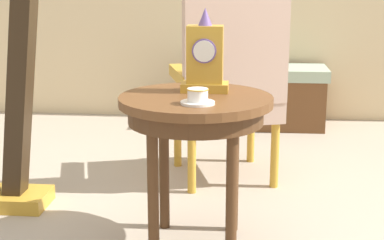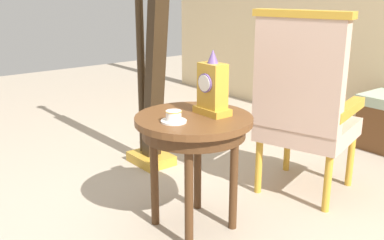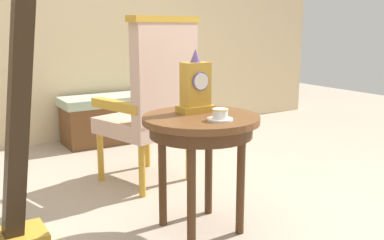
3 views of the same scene
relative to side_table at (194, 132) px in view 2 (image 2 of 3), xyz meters
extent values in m
plane|color=tan|center=(-0.04, 0.04, -0.54)|extent=(10.00, 10.00, 0.00)
cylinder|color=brown|center=(0.00, 0.00, 0.07)|extent=(0.61, 0.61, 0.03)
cylinder|color=#482B16|center=(0.00, 0.00, 0.01)|extent=(0.53, 0.53, 0.07)
cylinder|color=#482B16|center=(0.15, 0.15, -0.25)|extent=(0.04, 0.04, 0.59)
cylinder|color=#482B16|center=(-0.15, 0.15, -0.25)|extent=(0.04, 0.04, 0.59)
cylinder|color=#482B16|center=(-0.15, -0.15, -0.25)|extent=(0.04, 0.04, 0.59)
cylinder|color=#482B16|center=(0.15, -0.15, -0.25)|extent=(0.04, 0.04, 0.59)
cylinder|color=white|center=(0.02, -0.14, 0.09)|extent=(0.13, 0.13, 0.01)
cylinder|color=white|center=(0.02, -0.14, 0.12)|extent=(0.08, 0.08, 0.05)
torus|color=gold|center=(0.02, -0.14, 0.14)|extent=(0.08, 0.08, 0.00)
cube|color=gold|center=(0.03, 0.10, 0.10)|extent=(0.19, 0.11, 0.04)
cube|color=gold|center=(0.03, 0.10, 0.23)|extent=(0.14, 0.09, 0.23)
cylinder|color=#664C8C|center=(0.03, 0.05, 0.25)|extent=(0.10, 0.01, 0.10)
cylinder|color=white|center=(0.03, 0.04, 0.25)|extent=(0.08, 0.00, 0.08)
cone|color=#664C8C|center=(0.03, 0.10, 0.38)|extent=(0.06, 0.06, 0.07)
cube|color=#CCA893|center=(0.08, 0.86, -0.14)|extent=(0.64, 0.64, 0.11)
cube|color=#CCA893|center=(0.14, 0.64, 0.24)|extent=(0.52, 0.23, 0.64)
cube|color=gold|center=(0.14, 0.64, 0.58)|extent=(0.57, 0.25, 0.04)
cube|color=gold|center=(0.30, 0.92, 0.03)|extent=(0.20, 0.47, 0.06)
cube|color=gold|center=(-0.14, 0.79, 0.03)|extent=(0.20, 0.47, 0.06)
cylinder|color=gold|center=(0.23, 1.13, -0.37)|extent=(0.04, 0.04, 0.35)
cylinder|color=gold|center=(-0.19, 1.01, -0.37)|extent=(0.04, 0.04, 0.35)
cylinder|color=gold|center=(0.35, 0.71, -0.37)|extent=(0.04, 0.04, 0.35)
cylinder|color=gold|center=(-0.07, 0.58, -0.37)|extent=(0.04, 0.04, 0.35)
cube|color=gold|center=(-0.91, 0.32, -0.51)|extent=(0.32, 0.24, 0.07)
cylinder|color=#332314|center=(-1.01, 0.32, 0.39)|extent=(0.06, 0.06, 1.73)
cube|color=black|center=(-0.81, 0.32, 0.32)|extent=(0.28, 0.11, 1.59)
camera|label=1|loc=(0.20, -2.24, 0.55)|focal=54.87mm
camera|label=2|loc=(1.71, -1.38, 0.72)|focal=42.01mm
camera|label=3|loc=(-1.19, -1.86, 0.54)|focal=41.09mm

